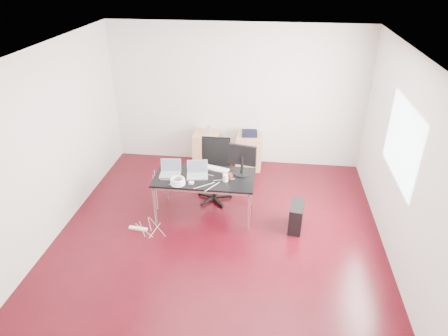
# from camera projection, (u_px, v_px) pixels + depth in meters

# --- Properties ---
(room_shell) EXTENTS (5.00, 5.00, 5.00)m
(room_shell) POSITION_uv_depth(u_px,v_px,m) (222.00, 152.00, 5.64)
(room_shell) COLOR #38060D
(room_shell) RESTS_ON ground
(desk) EXTENTS (1.60, 0.80, 0.73)m
(desk) POSITION_uv_depth(u_px,v_px,m) (205.00, 179.00, 6.41)
(desk) COLOR black
(desk) RESTS_ON ground
(office_chair) EXTENTS (0.48, 0.50, 1.08)m
(office_chair) POSITION_uv_depth(u_px,v_px,m) (215.00, 167.00, 6.92)
(office_chair) COLOR black
(office_chair) RESTS_ON ground
(filing_cabinet_left) EXTENTS (0.50, 0.50, 0.70)m
(filing_cabinet_left) POSITION_uv_depth(u_px,v_px,m) (207.00, 149.00, 8.15)
(filing_cabinet_left) COLOR tan
(filing_cabinet_left) RESTS_ON ground
(filing_cabinet_right) EXTENTS (0.50, 0.50, 0.70)m
(filing_cabinet_right) POSITION_uv_depth(u_px,v_px,m) (249.00, 151.00, 8.06)
(filing_cabinet_right) COLOR tan
(filing_cabinet_right) RESTS_ON ground
(pc_tower) EXTENTS (0.26, 0.47, 0.44)m
(pc_tower) POSITION_uv_depth(u_px,v_px,m) (296.00, 217.00, 6.29)
(pc_tower) COLOR black
(pc_tower) RESTS_ON ground
(wastebasket) EXTENTS (0.28, 0.28, 0.28)m
(wastebasket) POSITION_uv_depth(u_px,v_px,m) (219.00, 158.00, 8.24)
(wastebasket) COLOR black
(wastebasket) RESTS_ON ground
(power_strip) EXTENTS (0.30, 0.09, 0.04)m
(power_strip) POSITION_uv_depth(u_px,v_px,m) (138.00, 229.00, 6.35)
(power_strip) COLOR white
(power_strip) RESTS_ON ground
(laptop_left) EXTENTS (0.35, 0.28, 0.23)m
(laptop_left) POSITION_uv_depth(u_px,v_px,m) (170.00, 171.00, 6.43)
(laptop_left) COLOR silver
(laptop_left) RESTS_ON desk
(laptop_right) EXTENTS (0.37, 0.31, 0.23)m
(laptop_right) POSITION_uv_depth(u_px,v_px,m) (197.00, 173.00, 6.38)
(laptop_right) COLOR silver
(laptop_right) RESTS_ON desk
(monitor) EXTENTS (0.45, 0.26, 0.51)m
(monitor) POSITION_uv_depth(u_px,v_px,m) (242.00, 158.00, 6.33)
(monitor) COLOR black
(monitor) RESTS_ON desk
(keyboard) EXTENTS (0.46, 0.26, 0.02)m
(keyboard) POSITION_uv_depth(u_px,v_px,m) (216.00, 169.00, 6.59)
(keyboard) COLOR white
(keyboard) RESTS_ON desk
(cup_white) EXTENTS (0.08, 0.08, 0.12)m
(cup_white) POSITION_uv_depth(u_px,v_px,m) (225.00, 178.00, 6.23)
(cup_white) COLOR white
(cup_white) RESTS_ON desk
(cup_brown) EXTENTS (0.09, 0.09, 0.10)m
(cup_brown) POSITION_uv_depth(u_px,v_px,m) (230.00, 176.00, 6.29)
(cup_brown) COLOR #52281C
(cup_brown) RESTS_ON desk
(cable_coil) EXTENTS (0.24, 0.24, 0.11)m
(cable_coil) POSITION_uv_depth(u_px,v_px,m) (178.00, 181.00, 6.14)
(cable_coil) COLOR white
(cable_coil) RESTS_ON desk
(power_adapter) EXTENTS (0.07, 0.07, 0.03)m
(power_adapter) POSITION_uv_depth(u_px,v_px,m) (191.00, 183.00, 6.19)
(power_adapter) COLOR white
(power_adapter) RESTS_ON desk
(speaker) EXTENTS (0.10, 0.09, 0.18)m
(speaker) POSITION_uv_depth(u_px,v_px,m) (209.00, 130.00, 7.90)
(speaker) COLOR #9E9E9E
(speaker) RESTS_ON filing_cabinet_left
(navy_garment) EXTENTS (0.32, 0.27, 0.09)m
(navy_garment) POSITION_uv_depth(u_px,v_px,m) (249.00, 133.00, 7.87)
(navy_garment) COLOR black
(navy_garment) RESTS_ON filing_cabinet_right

